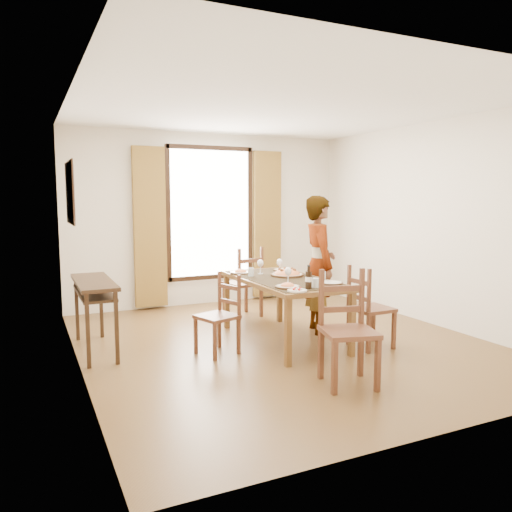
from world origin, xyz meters
name	(u,v)px	position (x,y,z in m)	size (l,w,h in m)	color
ground	(283,343)	(0.00, 0.00, 0.00)	(5.00, 5.00, 0.00)	#4D3018
room_shell	(278,211)	(0.00, 0.13, 1.54)	(4.60, 5.10, 2.74)	silver
console_table	(94,291)	(-2.03, 0.60, 0.68)	(0.38, 1.20, 0.80)	#322110
dining_table	(283,284)	(0.05, 0.08, 0.69)	(0.90, 1.78, 0.76)	brown
chair_west	(219,317)	(-0.81, -0.05, 0.41)	(0.49, 0.49, 0.87)	brown
chair_north	(244,284)	(0.11, 1.38, 0.47)	(0.52, 0.52, 1.01)	brown
chair_south	(347,332)	(-0.07, -1.38, 0.48)	(0.56, 0.56, 1.04)	brown
chair_east	(369,310)	(0.80, -0.57, 0.44)	(0.42, 0.42, 0.94)	brown
man	(319,264)	(0.65, 0.26, 0.86)	(0.56, 0.71, 1.72)	gray
plate_sw	(287,285)	(-0.20, -0.48, 0.78)	(0.27, 0.27, 0.05)	silver
plate_se	(331,281)	(0.34, -0.48, 0.78)	(0.27, 0.27, 0.05)	silver
plate_nw	(241,271)	(-0.26, 0.65, 0.78)	(0.27, 0.27, 0.05)	silver
plate_ne	(283,269)	(0.33, 0.60, 0.78)	(0.27, 0.27, 0.05)	silver
pasta_platter	(287,272)	(0.17, 0.21, 0.81)	(0.40, 0.40, 0.10)	#BF3818
caprese_plate	(297,289)	(-0.22, -0.71, 0.78)	(0.20, 0.20, 0.04)	silver
wine_glass_a	(288,275)	(-0.07, -0.26, 0.85)	(0.08, 0.08, 0.18)	white
wine_glass_b	(280,266)	(0.19, 0.45, 0.85)	(0.08, 0.08, 0.18)	white
wine_glass_c	(260,267)	(-0.06, 0.49, 0.85)	(0.08, 0.08, 0.18)	white
tumbler_a	(323,276)	(0.40, -0.23, 0.81)	(0.07, 0.07, 0.10)	silver
tumbler_b	(251,272)	(-0.23, 0.38, 0.81)	(0.07, 0.07, 0.10)	silver
tumbler_c	(315,283)	(0.07, -0.60, 0.81)	(0.07, 0.07, 0.10)	silver
wine_bottle	(309,277)	(-0.04, -0.63, 0.88)	(0.07, 0.07, 0.25)	black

